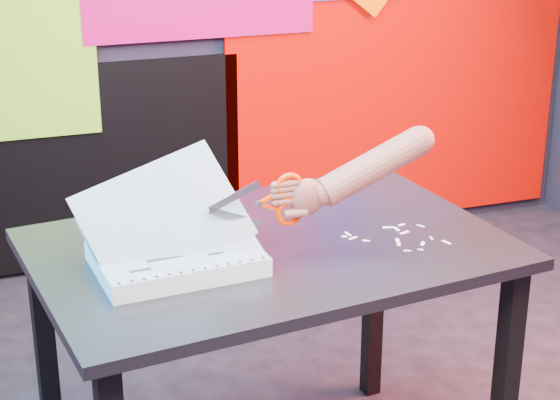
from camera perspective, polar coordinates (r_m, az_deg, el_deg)
name	(u,v)px	position (r m, az deg, el deg)	size (l,w,h in m)	color
backdrop	(273,32)	(3.94, -0.41, 10.22)	(2.88, 0.05, 2.08)	#BA0500
work_table	(270,278)	(2.36, -0.62, -4.79)	(1.23, 0.90, 0.75)	black
printout_stack	(176,256)	(2.20, -6.37, -3.43)	(0.43, 0.30, 0.28)	silver
scissors	(283,200)	(2.23, 0.17, -0.02)	(0.24, 0.02, 0.14)	silver
hand_forearm	(362,171)	(2.29, 5.01, 1.78)	(0.42, 0.08, 0.19)	brown
paper_clippings	(395,236)	(2.38, 7.00, -2.20)	(0.24, 0.17, 0.00)	white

